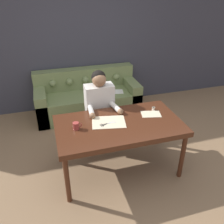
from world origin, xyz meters
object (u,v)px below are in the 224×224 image
Objects in this scene: mug at (76,126)px; couch at (88,98)px; scissors at (105,124)px; thread_spool at (153,109)px; dining_table at (119,128)px; person at (100,110)px.

couch is at bearing 75.06° from mug.
thread_spool reaches higher than scissors.
couch is 17.12× the size of mug.
dining_table is at bearing -6.52° from scissors.
couch is 1.56× the size of person.
couch reaches higher than mug.
thread_spool is (1.10, 0.18, -0.02)m from mug.
couch is at bearing 88.96° from person.
dining_table is 35.38× the size of thread_spool.
person is 27.48× the size of thread_spool.
scissors is (-0.09, -1.69, 0.43)m from couch.
thread_spool is at bearing 9.09° from mug.
person is at bearing 52.97° from mug.
scissors is 0.37m from mug.
couch is 1.74m from scissors.
dining_table is at bearing -2.16° from mug.
person reaches higher than thread_spool.
mug is (-0.54, 0.02, 0.11)m from dining_table.
mug is (-0.43, -0.57, 0.15)m from person.
thread_spool is at bearing 19.25° from dining_table.
mug is 2.51× the size of thread_spool.
couch is 1.81m from mug.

